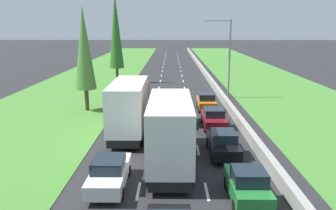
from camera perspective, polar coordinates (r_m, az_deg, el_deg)
The scene contains 17 objects.
ground_plane at distance 61.65m, azimuth 0.61°, elevation 5.29°, with size 300.00×300.00×0.00m, color #28282B.
grass_verge_left at distance 62.91m, azimuth -11.04°, elevation 5.23°, with size 14.00×140.00×0.04m, color #478433.
grass_verge_right at distance 63.31m, azimuth 13.76°, elevation 5.15°, with size 14.00×140.00×0.04m, color #478433.
median_barrier at distance 61.86m, azimuth 5.92°, elevation 5.65°, with size 0.44×120.00×0.85m, color #9E9B93.
lane_markings at distance 61.65m, azimuth 0.61°, elevation 5.30°, with size 3.64×116.00×0.01m.
green_hatchback_right_lane at distance 17.26m, azimuth 13.04°, elevation -12.79°, with size 1.74×3.90×1.72m.
black_sedan_right_lane at distance 22.75m, azimuth 9.11°, elevation -6.25°, with size 1.82×4.50×1.64m.
white_box_truck_centre_lane at distance 20.70m, azimuth 0.38°, elevation -4.04°, with size 2.46×9.40×4.18m.
black_van_centre_lane at distance 29.72m, azimuth 0.68°, elevation -0.33°, with size 1.96×4.90×2.82m.
maroon_sedan_right_lane at distance 28.69m, azimuth 7.59°, elevation -2.15°, with size 1.82×4.50×1.64m.
white_sedan_left_lane at distance 18.43m, azimuth -9.70°, elevation -10.99°, with size 1.82×4.50×1.64m.
white_box_truck_left_lane at distance 26.85m, azimuth -6.29°, elevation -0.14°, with size 2.46×9.40×4.18m.
grey_sedan_left_lane at distance 36.96m, azimuth -4.92°, elevation 1.33°, with size 1.82×4.50×1.64m.
orange_hatchback_right_lane at distance 34.56m, azimuth 6.37°, elevation 0.53°, with size 1.74×3.90×1.72m.
poplar_tree_second at distance 34.38m, azimuth -13.75°, elevation 9.09°, with size 2.05×2.05×10.16m.
poplar_tree_third at distance 51.36m, azimuth -8.66°, elevation 12.02°, with size 2.12×2.12×12.92m.
street_light_mast at distance 40.42m, azimuth 9.72°, elevation 8.53°, with size 3.20×0.28×9.00m.
Camera 1 is at (-0.08, -1.09, 8.24)m, focal length 36.73 mm.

